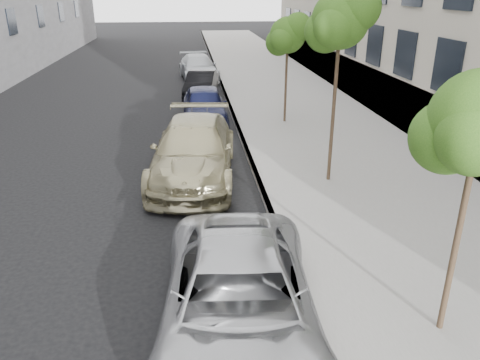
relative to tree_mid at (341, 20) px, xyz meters
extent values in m
cube|color=gray|center=(1.07, 16.00, -4.50)|extent=(6.40, 72.00, 0.14)
cube|color=#9E9B93|center=(-2.05, 16.00, -4.50)|extent=(0.15, 72.00, 0.14)
cylinder|color=#38281C|center=(-0.03, -6.50, -2.33)|extent=(0.10, 0.10, 4.20)
sphere|color=#2A5A17|center=(-0.33, -6.25, -1.23)|extent=(1.08, 1.08, 1.08)
cylinder|color=#38281C|center=(-0.03, 0.00, -1.86)|extent=(0.10, 0.10, 5.13)
sphere|color=#2A5A17|center=(-0.03, 0.00, 0.00)|extent=(1.50, 1.50, 1.50)
sphere|color=#2A5A17|center=(0.32, -0.20, 0.30)|extent=(1.20, 1.20, 1.20)
sphere|color=#2A5A17|center=(-0.33, 0.25, -0.30)|extent=(1.12, 1.12, 1.12)
cylinder|color=#38281C|center=(-0.03, 6.50, -2.34)|extent=(0.10, 0.10, 4.17)
sphere|color=#2A5A17|center=(-0.03, 6.50, -0.96)|extent=(1.41, 1.41, 1.41)
sphere|color=#2A5A17|center=(0.32, 6.30, -0.66)|extent=(1.13, 1.13, 1.13)
sphere|color=#2A5A17|center=(-0.33, 6.75, -1.26)|extent=(1.06, 1.06, 1.06)
imported|color=#ADAEB2|center=(-3.34, -6.26, -3.83)|extent=(2.87, 5.53, 1.49)
imported|color=tan|center=(-3.91, 0.97, -3.72)|extent=(2.96, 6.04, 1.69)
imported|color=#101335|center=(-3.35, 7.15, -3.81)|extent=(1.85, 4.46, 1.51)
imported|color=black|center=(-3.33, 12.15, -3.91)|extent=(2.05, 4.19, 1.32)
imported|color=#B0B5B9|center=(-3.33, 17.33, -3.82)|extent=(2.63, 5.33, 1.49)
camera|label=1|loc=(-3.99, -12.32, 0.76)|focal=35.00mm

